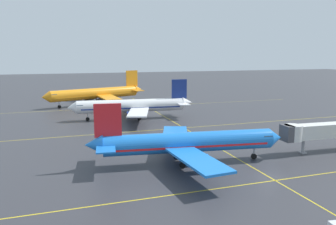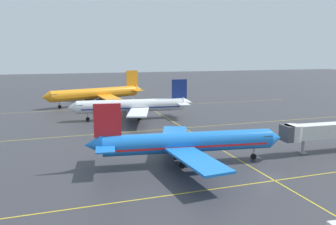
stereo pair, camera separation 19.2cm
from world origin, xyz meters
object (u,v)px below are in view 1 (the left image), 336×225
Objects in this scene: airliner_front_gate at (187,143)px; jet_bridge at (318,131)px; airliner_second_row at (133,106)px; airliner_third_row at (97,94)px.

airliner_front_gate is 26.29m from jet_bridge.
airliner_second_row is 50.91m from jet_bridge.
airliner_second_row is at bearing 121.19° from jet_bridge.
airliner_second_row is 31.90m from airliner_third_row.
airliner_front_gate is at bearing -84.55° from airliner_third_row.
airliner_third_row reaches higher than airliner_front_gate.
airliner_third_row reaches higher than airliner_second_row.
airliner_second_row is (-0.12, 41.96, 0.17)m from airliner_front_gate.
airliner_front_gate is 1.94× the size of jet_bridge.
airliner_second_row reaches higher than jet_bridge.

